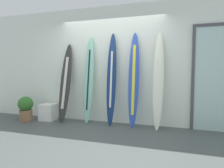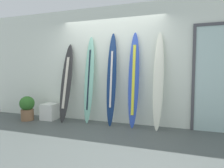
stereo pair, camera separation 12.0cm
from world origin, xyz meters
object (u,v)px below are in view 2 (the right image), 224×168
surfboard_navy (112,80)px  surfboard_ivory (158,82)px  surfboard_seafoam (89,80)px  display_block_left (50,112)px  surfboard_cobalt (134,81)px  glass_door (224,77)px  potted_plant (27,107)px  surfboard_charcoal (66,83)px

surfboard_navy → surfboard_ivory: surfboard_navy is taller
surfboard_navy → surfboard_ivory: (1.05, 0.01, -0.02)m
surfboard_seafoam → display_block_left: bearing=-175.9°
surfboard_ivory → surfboard_cobalt: bearing=179.2°
surfboard_navy → surfboard_cobalt: surfboard_navy is taller
surfboard_navy → glass_door: bearing=4.8°
surfboard_ivory → glass_door: 1.29m
potted_plant → surfboard_seafoam: bearing=11.7°
surfboard_navy → glass_door: glass_door is taller
surfboard_cobalt → display_block_left: (-2.20, -0.06, -0.84)m
surfboard_cobalt → glass_door: (1.81, 0.18, 0.10)m
potted_plant → surfboard_charcoal: bearing=14.2°
surfboard_ivory → potted_plant: bearing=-174.6°
surfboard_seafoam → surfboard_cobalt: size_ratio=0.98×
display_block_left → glass_door: size_ratio=0.18×
surfboard_seafoam → display_block_left: (-1.10, -0.08, -0.84)m
surfboard_cobalt → potted_plant: (-2.69, -0.31, -0.72)m
display_block_left → surfboard_ivory: bearing=1.1°
glass_door → surfboard_navy: bearing=-175.2°
potted_plant → glass_door: bearing=6.3°
surfboard_ivory → display_block_left: bearing=-178.9°
display_block_left → surfboard_cobalt: bearing=1.6°
surfboard_charcoal → glass_door: size_ratio=0.87×
surfboard_charcoal → surfboard_cobalt: (1.69, 0.06, 0.08)m
surfboard_seafoam → surfboard_ivory: (1.64, -0.02, -0.02)m
surfboard_cobalt → display_block_left: size_ratio=5.19×
surfboard_cobalt → glass_door: glass_door is taller
surfboard_seafoam → potted_plant: surfboard_seafoam is taller
surfboard_seafoam → surfboard_cobalt: bearing=-0.9°
surfboard_navy → surfboard_cobalt: bearing=1.6°
surfboard_charcoal → surfboard_ivory: size_ratio=0.92×
surfboard_charcoal → glass_door: glass_door is taller
surfboard_seafoam → surfboard_navy: 0.59m
surfboard_charcoal → surfboard_seafoam: size_ratio=0.92×
potted_plant → surfboard_ivory: bearing=5.4°
surfboard_ivory → glass_door: glass_door is taller
surfboard_navy → potted_plant: bearing=-172.2°
surfboard_charcoal → display_block_left: 0.92m
surfboard_charcoal → display_block_left: (-0.51, -0.00, -0.76)m
surfboard_charcoal → surfboard_ivory: (2.23, 0.05, 0.06)m
surfboard_navy → display_block_left: 1.88m
surfboard_navy → display_block_left: (-1.68, -0.05, -0.85)m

